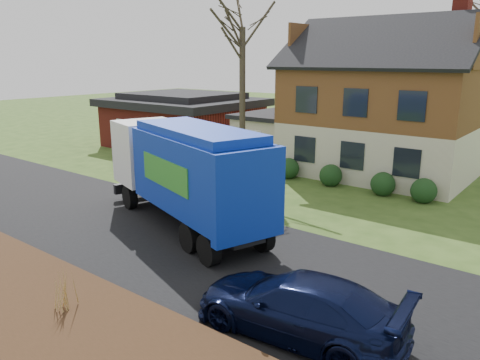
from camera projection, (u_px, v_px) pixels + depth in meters
The scene contains 10 objects.
ground at pixel (166, 238), 16.02m from camera, with size 120.00×120.00×0.00m, color #304B19.
road at pixel (166, 238), 16.02m from camera, with size 80.00×7.00×0.02m, color black.
mulch_verge at pixel (13, 294), 11.94m from camera, with size 80.00×3.50×0.30m, color #301F10.
main_house at pixel (376, 97), 24.72m from camera, with size 12.95×8.95×9.26m.
ranch_house at pixel (183, 120), 32.63m from camera, with size 9.80×8.20×3.70m.
garbage_truck at pixel (186, 169), 16.60m from camera, with size 9.11×5.06×3.78m.
silver_sedan at pixel (205, 187), 19.33m from camera, with size 1.73×4.97×1.64m, color #9A9EA1.
navy_wagon at pixel (299, 306), 10.29m from camera, with size 1.95×4.80×1.39m, color black.
tree_front_west at pixel (242, 4), 22.86m from camera, with size 3.50×3.50×10.42m.
grass_clump_mid at pixel (63, 289), 10.80m from camera, with size 0.36×0.30×1.01m.
Camera 1 is at (11.24, -10.25, 5.97)m, focal length 35.00 mm.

